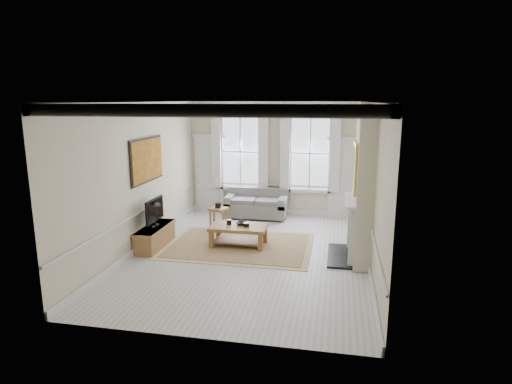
% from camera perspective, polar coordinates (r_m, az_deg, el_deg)
% --- Properties ---
extents(floor, '(7.20, 7.20, 0.00)m').
position_cam_1_polar(floor, '(9.85, -0.67, -8.24)').
color(floor, '#B7B5AD').
rests_on(floor, ground).
extents(ceiling, '(7.20, 7.20, 0.00)m').
position_cam_1_polar(ceiling, '(9.23, -0.72, 11.95)').
color(ceiling, white).
rests_on(ceiling, back_wall).
extents(back_wall, '(5.20, 0.00, 5.20)m').
position_cam_1_polar(back_wall, '(12.89, 2.54, 4.44)').
color(back_wall, beige).
rests_on(back_wall, floor).
extents(left_wall, '(0.00, 7.20, 7.20)m').
position_cam_1_polar(left_wall, '(10.23, -15.12, 1.98)').
color(left_wall, beige).
rests_on(left_wall, floor).
extents(right_wall, '(0.00, 7.20, 7.20)m').
position_cam_1_polar(right_wall, '(9.23, 15.32, 0.90)').
color(right_wall, beige).
rests_on(right_wall, floor).
extents(window_left, '(1.26, 0.20, 2.20)m').
position_cam_1_polar(window_left, '(13.01, -2.08, 5.40)').
color(window_left, '#B2BCC6').
rests_on(window_left, back_wall).
extents(window_right, '(1.26, 0.20, 2.20)m').
position_cam_1_polar(window_right, '(12.71, 7.22, 5.15)').
color(window_right, '#B2BCC6').
rests_on(window_right, back_wall).
extents(door_left, '(0.90, 0.08, 2.30)m').
position_cam_1_polar(door_left, '(13.39, -6.23, 2.29)').
color(door_left, silver).
rests_on(door_left, floor).
extents(door_right, '(0.90, 0.08, 2.30)m').
position_cam_1_polar(door_right, '(12.81, 11.60, 1.65)').
color(door_right, silver).
rests_on(door_right, floor).
extents(painting, '(0.05, 1.66, 1.06)m').
position_cam_1_polar(painting, '(10.43, -14.31, 4.16)').
color(painting, '#C78822').
rests_on(painting, left_wall).
extents(chimney_breast, '(0.35, 1.70, 3.38)m').
position_cam_1_polar(chimney_breast, '(9.42, 14.17, 1.18)').
color(chimney_breast, beige).
rests_on(chimney_breast, floor).
extents(hearth, '(0.55, 1.50, 0.05)m').
position_cam_1_polar(hearth, '(9.85, 11.17, -8.33)').
color(hearth, black).
rests_on(hearth, floor).
extents(fireplace, '(0.21, 1.45, 1.33)m').
position_cam_1_polar(fireplace, '(9.63, 12.53, -4.42)').
color(fireplace, silver).
rests_on(fireplace, floor).
extents(mirror, '(0.06, 1.26, 1.06)m').
position_cam_1_polar(mirror, '(9.35, 12.97, 3.34)').
color(mirror, gold).
rests_on(mirror, chimney_breast).
extents(sofa, '(1.79, 0.87, 0.85)m').
position_cam_1_polar(sofa, '(12.75, 0.11, -1.80)').
color(sofa, slate).
rests_on(sofa, floor).
extents(side_table, '(0.55, 0.55, 0.53)m').
position_cam_1_polar(side_table, '(11.82, -5.03, -2.62)').
color(side_table, brown).
rests_on(side_table, floor).
extents(rug, '(3.50, 2.60, 0.02)m').
position_cam_1_polar(rug, '(10.38, -2.31, -7.09)').
color(rug, olive).
rests_on(rug, floor).
extents(coffee_table, '(1.34, 0.79, 0.50)m').
position_cam_1_polar(coffee_table, '(10.25, -2.33, -4.94)').
color(coffee_table, brown).
rests_on(coffee_table, rug).
extents(ceramic_pot_a, '(0.12, 0.12, 0.12)m').
position_cam_1_polar(ceramic_pot_a, '(10.32, -3.63, -4.02)').
color(ceramic_pot_a, black).
rests_on(ceramic_pot_a, coffee_table).
extents(ceramic_pot_b, '(0.14, 0.14, 0.10)m').
position_cam_1_polar(ceramic_pot_b, '(10.13, -1.30, -4.37)').
color(ceramic_pot_b, black).
rests_on(ceramic_pot_b, coffee_table).
extents(bowl, '(0.31, 0.31, 0.07)m').
position_cam_1_polar(bowl, '(10.30, -1.94, -4.17)').
color(bowl, black).
rests_on(bowl, coffee_table).
extents(tv_stand, '(0.45, 1.41, 0.51)m').
position_cam_1_polar(tv_stand, '(10.50, -13.31, -5.81)').
color(tv_stand, brown).
rests_on(tv_stand, floor).
extents(tv, '(0.08, 0.90, 0.68)m').
position_cam_1_polar(tv, '(10.31, -13.37, -2.40)').
color(tv, black).
rests_on(tv, tv_stand).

